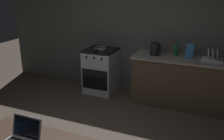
# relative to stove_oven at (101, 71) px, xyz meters

# --- Properties ---
(back_wall) EXTENTS (6.40, 0.10, 2.78)m
(back_wall) POSITION_rel_stove_oven_xyz_m (0.83, 0.35, 0.94)
(back_wall) COLOR #4E4E4A
(back_wall) RESTS_ON ground_plane
(kitchen_counter) EXTENTS (2.16, 0.64, 0.91)m
(kitchen_counter) POSITION_rel_stove_oven_xyz_m (1.80, 0.00, 0.00)
(kitchen_counter) COLOR #4C3D2D
(kitchen_counter) RESTS_ON ground_plane
(stove_oven) EXTENTS (0.60, 0.62, 0.91)m
(stove_oven) POSITION_rel_stove_oven_xyz_m (0.00, 0.00, 0.00)
(stove_oven) COLOR #B7BABF
(stove_oven) RESTS_ON ground_plane
(laptop) EXTENTS (0.32, 0.28, 0.22)m
(laptop) POSITION_rel_stove_oven_xyz_m (0.57, -2.93, 0.35)
(laptop) COLOR #99999E
(laptop) RESTS_ON dining_table
(electric_kettle) EXTENTS (0.20, 0.18, 0.24)m
(electric_kettle) POSITION_rel_stove_oven_xyz_m (1.09, 0.00, 0.57)
(electric_kettle) COLOR black
(electric_kettle) RESTS_ON kitchen_counter
(frying_pan) EXTENTS (0.23, 0.40, 0.05)m
(frying_pan) POSITION_rel_stove_oven_xyz_m (0.00, -0.03, 0.48)
(frying_pan) COLOR gray
(frying_pan) RESTS_ON stove_oven
(cereal_box) EXTENTS (0.13, 0.05, 0.26)m
(cereal_box) POSITION_rel_stove_oven_xyz_m (1.70, 0.02, 0.58)
(cereal_box) COLOR #3372B2
(cereal_box) RESTS_ON kitchen_counter
(dish_rack) EXTENTS (0.34, 0.26, 0.21)m
(dish_rack) POSITION_rel_stove_oven_xyz_m (2.08, 0.00, 0.50)
(dish_rack) COLOR silver
(dish_rack) RESTS_ON kitchen_counter
(bottle_b) EXTENTS (0.08, 0.08, 0.26)m
(bottle_b) POSITION_rel_stove_oven_xyz_m (1.46, 0.08, 0.58)
(bottle_b) COLOR #19592D
(bottle_b) RESTS_ON kitchen_counter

